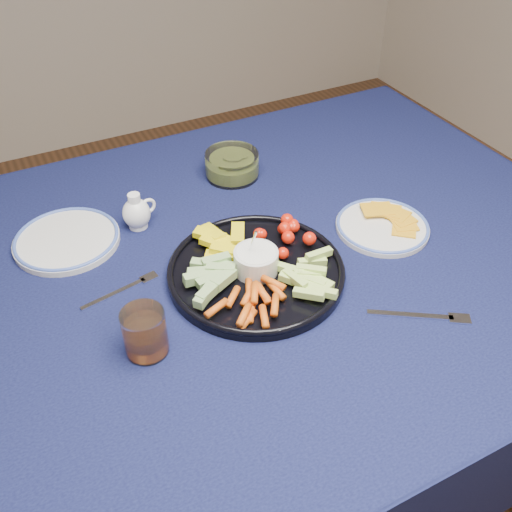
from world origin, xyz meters
name	(u,v)px	position (x,y,z in m)	size (l,w,h in m)	color
dining_table	(203,305)	(0.00, 0.00, 0.66)	(1.67, 1.07, 0.75)	#4A2718
crudite_platter	(255,269)	(0.09, -0.06, 0.77)	(0.33, 0.33, 0.11)	black
creamer_pitcher	(137,213)	(-0.06, 0.19, 0.78)	(0.07, 0.06, 0.08)	white
pickle_bowl	(232,166)	(0.20, 0.28, 0.77)	(0.12, 0.12, 0.06)	white
cheese_plate	(382,225)	(0.39, -0.05, 0.76)	(0.19, 0.19, 0.02)	silver
juice_tumbler	(145,335)	(-0.15, -0.14, 0.78)	(0.07, 0.07, 0.08)	white
fork_left	(126,288)	(-0.14, 0.02, 0.75)	(0.15, 0.04, 0.00)	silver
fork_right	(427,317)	(0.30, -0.29, 0.75)	(0.16, 0.11, 0.00)	silver
side_plate_extra	(67,239)	(-0.20, 0.20, 0.75)	(0.21, 0.21, 0.02)	silver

